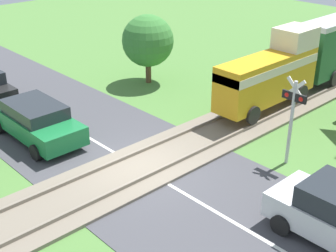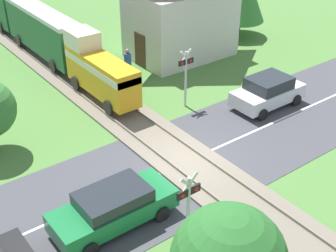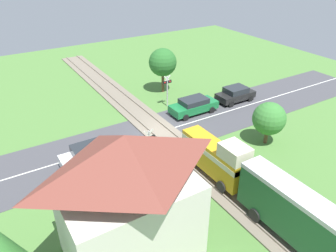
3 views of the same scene
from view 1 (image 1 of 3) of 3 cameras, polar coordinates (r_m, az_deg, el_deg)
ground_plane at (r=16.10m, az=-3.34°, el=-5.20°), size 60.00×60.00×0.00m
road_surface at (r=16.09m, az=-3.34°, el=-5.17°), size 48.00×6.40×0.02m
track_bed at (r=16.06m, az=-3.35°, el=-4.99°), size 2.80×48.00×0.24m
car_near_crossing at (r=18.40m, az=-15.81°, el=0.70°), size 4.52×1.94×1.47m
crossing_signal_east_approach at (r=16.06m, az=14.95°, el=1.90°), size 0.90×0.18×3.14m
tree_roadside_hedge at (r=23.14m, az=-2.47°, el=10.33°), size 2.54×2.54×3.41m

